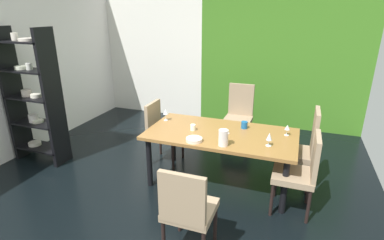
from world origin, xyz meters
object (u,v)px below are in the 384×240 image
wine_glass_near_shelf (287,128)px  serving_bowl_front (194,140)px  pitcher_right (223,138)px  wine_glass_center (166,112)px  cup_left (244,125)px  dining_table (221,138)px  cup_rear (193,127)px  chair_right_far (303,146)px  chair_head_far (239,113)px  chair_right_near (302,170)px  chair_left_far (161,129)px  display_shelf (33,97)px  chair_head_near (187,208)px  wine_glass_near_window (269,137)px

wine_glass_near_shelf → serving_bowl_front: bearing=-151.2°
pitcher_right → wine_glass_center: bearing=150.9°
cup_left → pitcher_right: bearing=-101.7°
dining_table → wine_glass_center: wine_glass_center is taller
wine_glass_center → cup_rear: wine_glass_center is taller
chair_right_far → wine_glass_near_shelf: chair_right_far is taller
chair_head_far → wine_glass_center: size_ratio=6.20×
chair_head_far → cup_left: size_ratio=11.05×
wine_glass_center → cup_rear: 0.54m
chair_right_near → chair_right_far: chair_right_far is taller
chair_left_far → display_shelf: (-1.75, -0.57, 0.48)m
chair_head_near → chair_left_far: chair_head_near is taller
chair_right_near → cup_rear: 1.39m
serving_bowl_front → chair_left_far: bearing=138.8°
wine_glass_near_shelf → chair_right_far: bearing=25.2°
wine_glass_near_shelf → dining_table: bearing=-166.1°
chair_head_far → wine_glass_near_window: size_ratio=6.38×
cup_left → serving_bowl_front: bearing=-127.9°
display_shelf → cup_rear: size_ratio=25.43×
chair_head_near → display_shelf: display_shelf is taller
dining_table → pitcher_right: size_ratio=9.74×
dining_table → chair_left_far: size_ratio=2.04×
wine_glass_near_window → serving_bowl_front: size_ratio=0.82×
chair_right_near → pitcher_right: bearing=94.4°
wine_glass_near_shelf → cup_left: bearing=174.1°
chair_right_near → wine_glass_near_window: bearing=75.6°
chair_head_far → pitcher_right: size_ratio=5.31×
chair_head_far → chair_head_near: bearing=91.7°
cup_rear → cup_left: 0.67m
chair_head_near → chair_left_far: size_ratio=1.01×
chair_left_far → pitcher_right: 1.31m
chair_head_far → dining_table: bearing=91.4°
chair_head_far → chair_right_far: chair_right_far is taller
cup_left → pitcher_right: (-0.13, -0.61, 0.05)m
chair_head_far → serving_bowl_front: bearing=83.3°
dining_table → wine_glass_near_shelf: bearing=13.9°
chair_head_near → chair_right_far: (0.95, 1.62, 0.04)m
chair_head_far → display_shelf: (-2.70, -1.61, 0.44)m
cup_rear → chair_head_near: bearing=-72.4°
chair_left_far → display_shelf: bearing=-72.0°
serving_bowl_front → cup_left: 0.78m
chair_right_far → wine_glass_near_window: (-0.39, -0.49, 0.26)m
chair_right_near → wine_glass_center: bearing=75.6°
cup_rear → pitcher_right: 0.58m
wine_glass_near_shelf → wine_glass_center: bearing=-179.4°
chair_left_far → chair_head_far: bearing=137.7°
chair_right_far → wine_glass_near_window: bearing=141.5°
chair_right_near → chair_head_far: bearing=32.0°
cup_rear → pitcher_right: bearing=-33.5°
wine_glass_center → serving_bowl_front: size_ratio=0.85×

